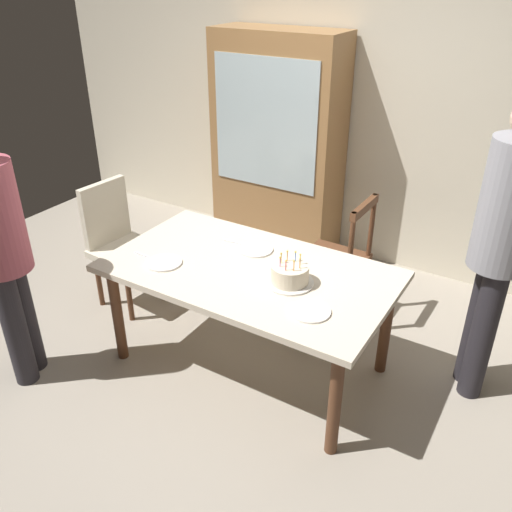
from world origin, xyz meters
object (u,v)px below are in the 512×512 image
at_px(plate_far_side, 256,249).
at_px(person_guest, 502,240).
at_px(dining_table, 249,280).
at_px(plate_near_guest, 310,311).
at_px(birthday_cake, 290,275).
at_px(china_cabinet, 278,147).
at_px(chair_spindle_back, 336,261).
at_px(chair_upholstered, 118,238).
at_px(person_celebrant, 0,248).
at_px(plate_near_celebrant, 164,263).

height_order(plate_far_side, person_guest, person_guest).
distance_m(dining_table, person_guest, 1.44).
distance_m(plate_far_side, plate_near_guest, 0.75).
relative_size(birthday_cake, china_cabinet, 0.15).
relative_size(chair_spindle_back, person_guest, 0.53).
relative_size(person_guest, china_cabinet, 0.94).
bearing_deg(chair_spindle_back, plate_far_side, -118.64).
xyz_separation_m(plate_near_guest, chair_upholstered, (-1.78, 0.37, -0.20)).
xyz_separation_m(person_celebrant, china_cabinet, (0.48, 2.38, 0.04)).
distance_m(chair_spindle_back, person_guest, 1.22).
relative_size(plate_near_celebrant, chair_spindle_back, 0.23).
relative_size(chair_upholstered, china_cabinet, 0.50).
height_order(plate_near_celebrant, chair_spindle_back, chair_spindle_back).
distance_m(plate_near_celebrant, plate_near_guest, 1.00).
distance_m(plate_near_celebrant, person_guest, 1.94).
bearing_deg(plate_near_celebrant, person_celebrant, -138.85).
xyz_separation_m(dining_table, plate_near_celebrant, (-0.48, -0.22, 0.09)).
xyz_separation_m(dining_table, china_cabinet, (-0.68, 1.56, 0.31)).
bearing_deg(person_celebrant, person_guest, 29.03).
xyz_separation_m(dining_table, chair_upholstered, (-1.26, 0.15, -0.11)).
relative_size(plate_near_guest, chair_spindle_back, 0.23).
bearing_deg(plate_near_celebrant, person_guest, 23.31).
distance_m(dining_table, chair_spindle_back, 0.86).
bearing_deg(birthday_cake, person_guest, 29.43).
bearing_deg(plate_near_celebrant, dining_table, 24.80).
relative_size(dining_table, plate_near_guest, 7.88).
bearing_deg(china_cabinet, birthday_cake, -58.33).
xyz_separation_m(plate_near_guest, chair_spindle_back, (-0.29, 1.03, -0.27)).
height_order(birthday_cake, plate_near_celebrant, birthday_cake).
xyz_separation_m(chair_upholstered, person_guest, (2.54, 0.39, 0.49)).
distance_m(dining_table, person_celebrant, 1.45).
xyz_separation_m(birthday_cake, chair_upholstered, (-1.55, 0.18, -0.25)).
height_order(chair_spindle_back, china_cabinet, china_cabinet).
bearing_deg(birthday_cake, china_cabinet, 121.67).
bearing_deg(china_cabinet, dining_table, -66.27).
height_order(person_guest, china_cabinet, china_cabinet).
distance_m(chair_spindle_back, china_cabinet, 1.28).
bearing_deg(plate_far_side, person_guest, 13.07).
distance_m(birthday_cake, china_cabinet, 1.86).
height_order(chair_spindle_back, person_celebrant, person_celebrant).
bearing_deg(plate_far_side, chair_spindle_back, 61.36).
distance_m(birthday_cake, chair_upholstered, 1.58).
height_order(chair_spindle_back, person_guest, person_guest).
xyz_separation_m(dining_table, chair_spindle_back, (0.23, 0.81, -0.19)).
distance_m(plate_near_guest, person_guest, 1.12).
xyz_separation_m(plate_far_side, china_cabinet, (-0.60, 1.34, 0.22)).
xyz_separation_m(chair_spindle_back, china_cabinet, (-0.92, 0.75, 0.49)).
relative_size(plate_near_guest, person_guest, 0.12).
bearing_deg(china_cabinet, plate_near_celebrant, -83.32).
relative_size(plate_near_celebrant, plate_far_side, 1.00).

